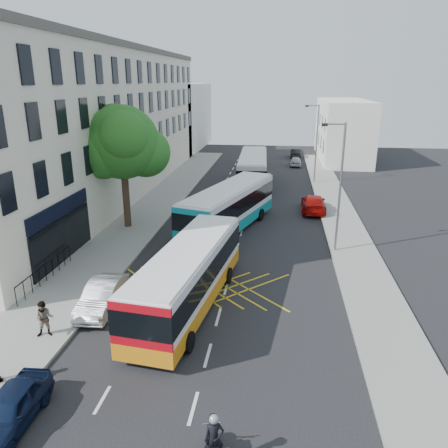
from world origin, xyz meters
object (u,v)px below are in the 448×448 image
(bus_mid, at_px, (229,208))
(motorbike, at_px, (214,441))
(parked_car_blue, at_px, (9,410))
(lamp_near, at_px, (339,182))
(red_hatchback, at_px, (313,203))
(distant_car_dark, at_px, (295,153))
(street_tree, at_px, (122,143))
(distant_car_silver, at_px, (296,161))
(distant_car_grey, at_px, (252,159))
(lamp_far, at_px, (316,140))
(bus_far, at_px, (253,170))
(parked_car_silver, at_px, (103,296))
(bus_near, at_px, (188,276))
(pedestrian_near, at_px, (44,319))

(bus_mid, relative_size, motorbike, 6.25)
(parked_car_blue, bearing_deg, lamp_near, 52.94)
(red_hatchback, xyz_separation_m, distant_car_dark, (-0.77, 27.11, -0.06))
(street_tree, bearing_deg, distant_car_silver, 63.90)
(red_hatchback, relative_size, distant_car_grey, 0.94)
(lamp_far, relative_size, bus_far, 0.67)
(motorbike, height_order, parked_car_silver, motorbike)
(parked_car_silver, height_order, red_hatchback, red_hatchback)
(parked_car_silver, xyz_separation_m, red_hatchback, (11.10, 18.06, 0.02))
(lamp_far, height_order, motorbike, lamp_far)
(bus_near, bearing_deg, parked_car_blue, -108.44)
(lamp_near, height_order, pedestrian_near, lamp_near)
(bus_mid, height_order, red_hatchback, bus_mid)
(distant_car_silver, relative_size, distant_car_dark, 0.90)
(lamp_near, bearing_deg, bus_mid, 154.03)
(bus_far, distance_m, distant_car_dark, 19.26)
(distant_car_grey, relative_size, distant_car_silver, 1.46)
(lamp_far, xyz_separation_m, distant_car_dark, (-1.47, 16.23, -3.98))
(lamp_far, height_order, distant_car_grey, lamp_far)
(bus_far, relative_size, distant_car_grey, 2.33)
(bus_mid, height_order, parked_car_blue, bus_mid)
(distant_car_grey, bearing_deg, parked_car_blue, -98.99)
(bus_far, relative_size, red_hatchback, 2.47)
(parked_car_silver, xyz_separation_m, distant_car_silver, (10.20, 38.67, -0.08))
(lamp_near, bearing_deg, distant_car_grey, 103.57)
(motorbike, relative_size, pedestrian_near, 1.18)
(motorbike, xyz_separation_m, parked_car_blue, (-6.63, 0.61, -0.19))
(red_hatchback, bearing_deg, bus_mid, 42.64)
(red_hatchback, relative_size, distant_car_silver, 1.38)
(lamp_far, bearing_deg, bus_near, -105.43)
(motorbike, distance_m, distant_car_silver, 46.98)
(parked_car_silver, relative_size, distant_car_dark, 1.06)
(distant_car_grey, xyz_separation_m, distant_car_silver, (5.60, -0.08, -0.11))
(pedestrian_near, bearing_deg, lamp_near, 25.63)
(bus_far, relative_size, distant_car_dark, 3.07)
(red_hatchback, bearing_deg, street_tree, 25.30)
(distant_car_dark, relative_size, pedestrian_near, 2.42)
(lamp_near, bearing_deg, red_hatchback, 94.36)
(lamp_far, distance_m, pedestrian_near, 34.54)
(lamp_far, relative_size, distant_car_grey, 1.57)
(bus_far, distance_m, motorbike, 34.77)
(distant_car_dark, bearing_deg, bus_near, 81.72)
(pedestrian_near, bearing_deg, street_tree, 79.94)
(motorbike, height_order, parked_car_blue, motorbike)
(distant_car_dark, bearing_deg, distant_car_silver, 88.72)
(bus_mid, distance_m, distant_car_grey, 26.34)
(street_tree, height_order, pedestrian_near, street_tree)
(parked_car_silver, bearing_deg, motorbike, -53.00)
(parked_car_blue, height_order, pedestrian_near, pedestrian_near)
(parked_car_blue, distance_m, distant_car_dark, 53.73)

